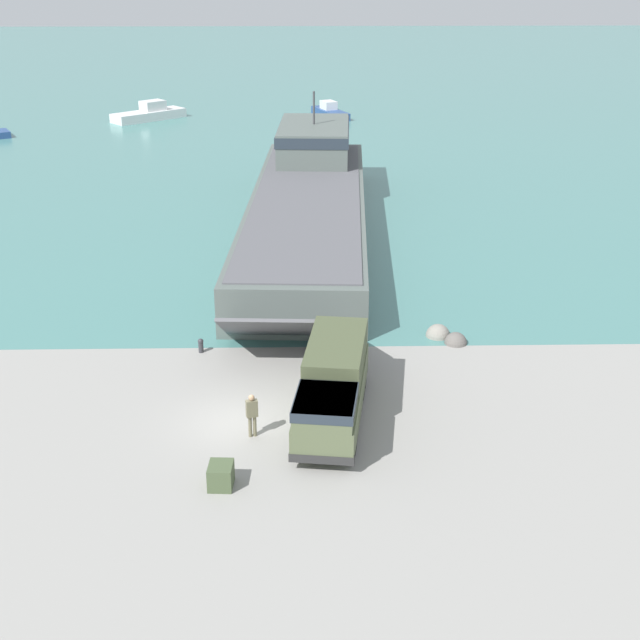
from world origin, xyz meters
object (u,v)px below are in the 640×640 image
(military_truck, at_px, (333,385))
(moored_boat_c, at_px, (330,112))
(moored_boat_a, at_px, (149,114))
(landing_craft, at_px, (309,200))
(soldier_on_ramp, at_px, (252,412))
(cargo_crate, at_px, (221,476))
(mooring_bollard, at_px, (201,345))

(military_truck, relative_size, moored_boat_c, 1.24)
(military_truck, distance_m, moored_boat_a, 68.74)
(landing_craft, relative_size, soldier_on_ramp, 20.77)
(landing_craft, relative_size, military_truck, 4.52)
(moored_boat_c, distance_m, cargo_crate, 72.68)
(moored_boat_c, height_order, mooring_bollard, moored_boat_c)
(cargo_crate, bearing_deg, mooring_bollard, 99.32)
(cargo_crate, bearing_deg, moored_boat_c, 85.16)
(mooring_bollard, relative_size, cargo_crate, 0.68)
(moored_boat_a, bearing_deg, landing_craft, 161.63)
(soldier_on_ramp, height_order, moored_boat_a, moored_boat_a)
(moored_boat_a, xyz_separation_m, cargo_crate, (13.46, -71.16, -0.24))
(moored_boat_a, relative_size, cargo_crate, 7.66)
(landing_craft, relative_size, moored_boat_c, 5.60)
(moored_boat_c, height_order, cargo_crate, moored_boat_c)
(soldier_on_ramp, bearing_deg, landing_craft, 159.88)
(moored_boat_c, bearing_deg, mooring_bollard, 60.58)
(mooring_bollard, height_order, cargo_crate, cargo_crate)
(landing_craft, xyz_separation_m, moored_boat_c, (2.75, 41.37, -1.31))
(moored_boat_c, bearing_deg, military_truck, 66.23)
(moored_boat_a, bearing_deg, cargo_crate, 149.56)
(landing_craft, height_order, mooring_bollard, landing_craft)
(landing_craft, height_order, moored_boat_c, landing_craft)
(landing_craft, xyz_separation_m, cargo_crate, (-3.39, -31.05, -1.44))
(landing_craft, bearing_deg, moored_boat_a, 115.86)
(landing_craft, bearing_deg, mooring_bollard, -101.61)
(soldier_on_ramp, xyz_separation_m, moored_boat_a, (-14.40, 67.75, -0.38))
(military_truck, height_order, soldier_on_ramp, military_truck)
(landing_craft, xyz_separation_m, soldier_on_ramp, (-2.45, -27.64, -0.83))
(mooring_bollard, bearing_deg, landing_craft, 75.31)
(military_truck, bearing_deg, soldier_on_ramp, -59.86)
(military_truck, distance_m, cargo_crate, 6.31)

